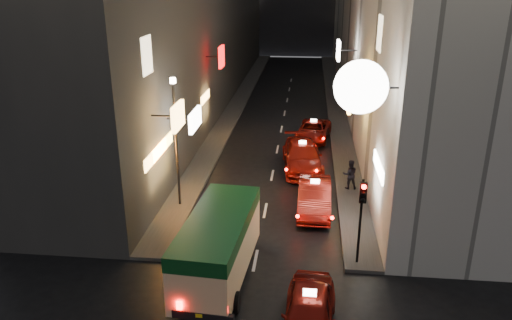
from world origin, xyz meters
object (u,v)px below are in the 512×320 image
(taxi_near, at_px, (309,311))
(traffic_light, at_px, (362,205))
(lamp_post, at_px, (176,134))
(minibus, at_px, (218,240))

(taxi_near, height_order, traffic_light, traffic_light)
(taxi_near, distance_m, lamp_post, 11.01)
(taxi_near, xyz_separation_m, traffic_light, (1.87, 3.99, 1.87))
(minibus, height_order, taxi_near, minibus)
(lamp_post, bearing_deg, taxi_near, -53.39)
(taxi_near, relative_size, traffic_light, 1.50)
(traffic_light, bearing_deg, minibus, -165.68)
(minibus, distance_m, taxi_near, 4.35)
(taxi_near, bearing_deg, lamp_post, 126.61)
(minibus, bearing_deg, traffic_light, 14.32)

